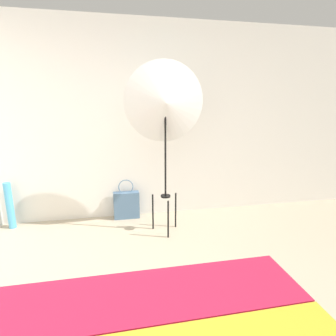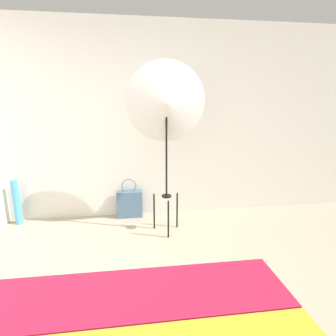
{
  "view_description": "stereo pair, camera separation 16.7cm",
  "coord_description": "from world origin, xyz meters",
  "views": [
    {
      "loc": [
        -0.11,
        -1.21,
        1.54
      ],
      "look_at": [
        0.42,
        1.54,
        0.86
      ],
      "focal_mm": 28.0,
      "sensor_mm": 36.0,
      "label": 1
    },
    {
      "loc": [
        0.06,
        -1.24,
        1.54
      ],
      "look_at": [
        0.42,
        1.54,
        0.86
      ],
      "focal_mm": 28.0,
      "sensor_mm": 36.0,
      "label": 2
    }
  ],
  "objects": [
    {
      "name": "tote_bag",
      "position": [
        -0.03,
        2.23,
        0.19
      ],
      "size": [
        0.35,
        0.12,
        0.55
      ],
      "color": "slate",
      "rests_on": "ground_plane"
    },
    {
      "name": "photo_umbrella",
      "position": [
        0.43,
        1.75,
        1.55
      ],
      "size": [
        0.92,
        0.29,
        2.03
      ],
      "color": "black",
      "rests_on": "ground_plane"
    },
    {
      "name": "wall_back",
      "position": [
        0.0,
        2.35,
        1.3
      ],
      "size": [
        8.0,
        0.05,
        2.6
      ],
      "color": "silver",
      "rests_on": "ground_plane"
    },
    {
      "name": "paper_roll",
      "position": [
        -1.48,
        2.2,
        0.3
      ],
      "size": [
        0.09,
        0.09,
        0.6
      ],
      "color": "#4CA3D1",
      "rests_on": "ground_plane"
    }
  ]
}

